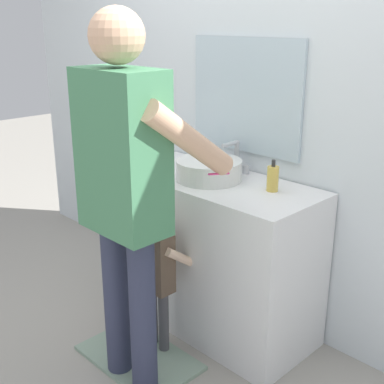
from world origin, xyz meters
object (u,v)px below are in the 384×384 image
(soap_bottle, at_px, (273,178))
(adult_parent, at_px, (126,177))
(child_toddler, at_px, (158,270))
(toothbrush_cup, at_px, (165,157))

(soap_bottle, height_order, adult_parent, adult_parent)
(child_toddler, distance_m, adult_parent, 0.65)
(toothbrush_cup, xyz_separation_m, soap_bottle, (0.74, 0.07, 0.02))
(toothbrush_cup, bearing_deg, child_toddler, -46.57)
(child_toddler, bearing_deg, soap_bottle, 52.49)
(child_toddler, bearing_deg, adult_parent, -68.29)
(child_toddler, relative_size, adult_parent, 0.45)
(toothbrush_cup, distance_m, soap_bottle, 0.75)
(toothbrush_cup, distance_m, child_toddler, 0.72)
(soap_bottle, distance_m, adult_parent, 0.78)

